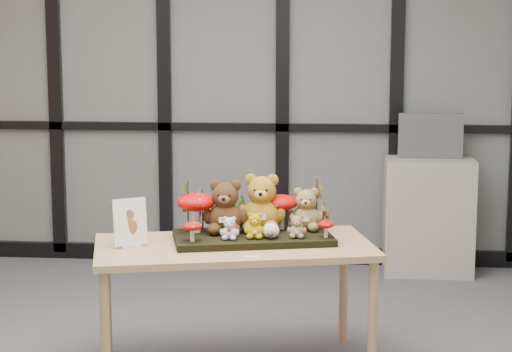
# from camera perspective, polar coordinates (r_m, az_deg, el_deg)

# --- Properties ---
(room_shell) EXTENTS (5.00, 5.00, 5.00)m
(room_shell) POSITION_cam_1_polar(r_m,az_deg,el_deg) (4.58, -5.83, 7.60)
(room_shell) COLOR beige
(room_shell) RESTS_ON floor
(glass_partition) EXTENTS (4.90, 0.06, 2.78)m
(glass_partition) POSITION_cam_1_polar(r_m,az_deg,el_deg) (7.03, -2.03, 6.02)
(glass_partition) COLOR #2D383F
(glass_partition) RESTS_ON floor
(display_table) EXTENTS (1.57, 1.04, 0.68)m
(display_table) POSITION_cam_1_polar(r_m,az_deg,el_deg) (4.88, -1.37, -4.98)
(display_table) COLOR tan
(display_table) RESTS_ON floor
(diorama_tray) EXTENTS (0.90, 0.60, 0.04)m
(diorama_tray) POSITION_cam_1_polar(r_m,az_deg,el_deg) (4.93, -0.20, -3.82)
(diorama_tray) COLOR black
(diorama_tray) RESTS_ON display_table
(bear_pooh_yellow) EXTENTS (0.31, 0.29, 0.34)m
(bear_pooh_yellow) POSITION_cam_1_polar(r_m,az_deg,el_deg) (4.98, 0.35, -1.46)
(bear_pooh_yellow) COLOR #A1711D
(bear_pooh_yellow) RESTS_ON diorama_tray
(bear_brown_medium) EXTENTS (0.28, 0.27, 0.31)m
(bear_brown_medium) POSITION_cam_1_polar(r_m,az_deg,el_deg) (4.94, -1.90, -1.73)
(bear_brown_medium) COLOR #432613
(bear_brown_medium) RESTS_ON diorama_tray
(bear_tan_back) EXTENTS (0.23, 0.22, 0.25)m
(bear_tan_back) POSITION_cam_1_polar(r_m,az_deg,el_deg) (5.02, 3.10, -1.89)
(bear_tan_back) COLOR olive
(bear_tan_back) RESTS_ON diorama_tray
(bear_small_yellow) EXTENTS (0.14, 0.13, 0.15)m
(bear_small_yellow) POSITION_cam_1_polar(r_m,az_deg,el_deg) (4.82, -0.06, -2.97)
(bear_small_yellow) COLOR #B99209
(bear_small_yellow) RESTS_ON diorama_tray
(bear_white_bow) EXTENTS (0.12, 0.11, 0.13)m
(bear_white_bow) POSITION_cam_1_polar(r_m,az_deg,el_deg) (4.80, -1.64, -3.14)
(bear_white_bow) COLOR silver
(bear_white_bow) RESTS_ON diorama_tray
(bear_beige_small) EXTENTS (0.12, 0.11, 0.13)m
(bear_beige_small) POSITION_cam_1_polar(r_m,az_deg,el_deg) (4.84, 2.54, -3.03)
(bear_beige_small) COLOR #926F4E
(bear_beige_small) RESTS_ON diorama_tray
(plush_cream_hedgehog) EXTENTS (0.08, 0.07, 0.09)m
(plush_cream_hedgehog) POSITION_cam_1_polar(r_m,az_deg,el_deg) (4.83, 0.93, -3.33)
(plush_cream_hedgehog) COLOR white
(plush_cream_hedgehog) RESTS_ON diorama_tray
(mushroom_back_left) EXTENTS (0.21, 0.21, 0.23)m
(mushroom_back_left) POSITION_cam_1_polar(r_m,az_deg,el_deg) (4.97, -3.71, -2.14)
(mushroom_back_left) COLOR #9F0805
(mushroom_back_left) RESTS_ON diorama_tray
(mushroom_back_right) EXTENTS (0.19, 0.19, 0.21)m
(mushroom_back_right) POSITION_cam_1_polar(r_m,az_deg,el_deg) (5.04, 1.52, -2.11)
(mushroom_back_right) COLOR #9F0805
(mushroom_back_right) RESTS_ON diorama_tray
(mushroom_front_left) EXTENTS (0.10, 0.10, 0.11)m
(mushroom_front_left) POSITION_cam_1_polar(r_m,az_deg,el_deg) (4.77, -3.95, -3.37)
(mushroom_front_left) COLOR #9F0805
(mushroom_front_left) RESTS_ON diorama_tray
(mushroom_front_right) EXTENTS (0.09, 0.09, 0.10)m
(mushroom_front_right) POSITION_cam_1_polar(r_m,az_deg,el_deg) (4.86, 4.33, -3.22)
(mushroom_front_right) COLOR #9F0805
(mushroom_front_right) RESTS_ON diorama_tray
(sprig_green_far_left) EXTENTS (0.05, 0.05, 0.28)m
(sprig_green_far_left) POSITION_cam_1_polar(r_m,az_deg,el_deg) (4.96, -4.21, -1.89)
(sprig_green_far_left) COLOR #143C0D
(sprig_green_far_left) RESTS_ON diorama_tray
(sprig_green_mid_left) EXTENTS (0.05, 0.05, 0.22)m
(sprig_green_mid_left) POSITION_cam_1_polar(r_m,az_deg,el_deg) (5.02, -3.30, -2.07)
(sprig_green_mid_left) COLOR #143C0D
(sprig_green_mid_left) RESTS_ON diorama_tray
(sprig_dry_far_right) EXTENTS (0.05, 0.05, 0.28)m
(sprig_dry_far_right) POSITION_cam_1_polar(r_m,az_deg,el_deg) (5.05, 3.75, -1.72)
(sprig_dry_far_right) COLOR brown
(sprig_dry_far_right) RESTS_ON diorama_tray
(sprig_dry_mid_right) EXTENTS (0.05, 0.05, 0.17)m
(sprig_dry_mid_right) POSITION_cam_1_polar(r_m,az_deg,el_deg) (4.96, 4.17, -2.57)
(sprig_dry_mid_right) COLOR brown
(sprig_dry_mid_right) RESTS_ON diorama_tray
(sprig_green_centre) EXTENTS (0.05, 0.05, 0.18)m
(sprig_green_centre) POSITION_cam_1_polar(r_m,az_deg,el_deg) (5.06, -0.89, -2.22)
(sprig_green_centre) COLOR #143C0D
(sprig_green_centre) RESTS_ON diorama_tray
(sign_holder) EXTENTS (0.17, 0.12, 0.25)m
(sign_holder) POSITION_cam_1_polar(r_m,az_deg,el_deg) (4.82, -7.75, -3.02)
(sign_holder) COLOR silver
(sign_holder) RESTS_ON display_table
(label_card) EXTENTS (0.08, 0.03, 0.00)m
(label_card) POSITION_cam_1_polar(r_m,az_deg,el_deg) (4.59, -0.36, -5.00)
(label_card) COLOR white
(label_card) RESTS_ON display_table
(cabinet) EXTENTS (0.64, 0.37, 0.86)m
(cabinet) POSITION_cam_1_polar(r_m,az_deg,el_deg) (6.91, 10.56, -2.46)
(cabinet) COLOR gray
(cabinet) RESTS_ON floor
(monitor) EXTENTS (0.46, 0.05, 0.33)m
(monitor) POSITION_cam_1_polar(r_m,az_deg,el_deg) (6.84, 10.69, 2.44)
(monitor) COLOR #4E5055
(monitor) RESTS_ON cabinet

